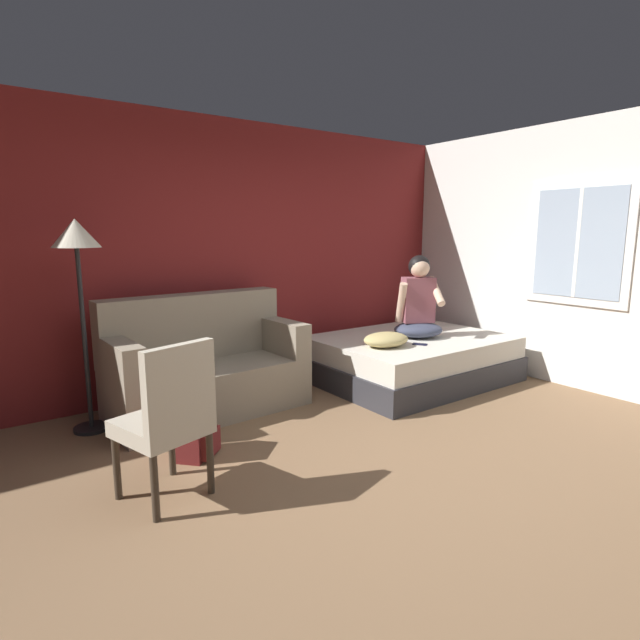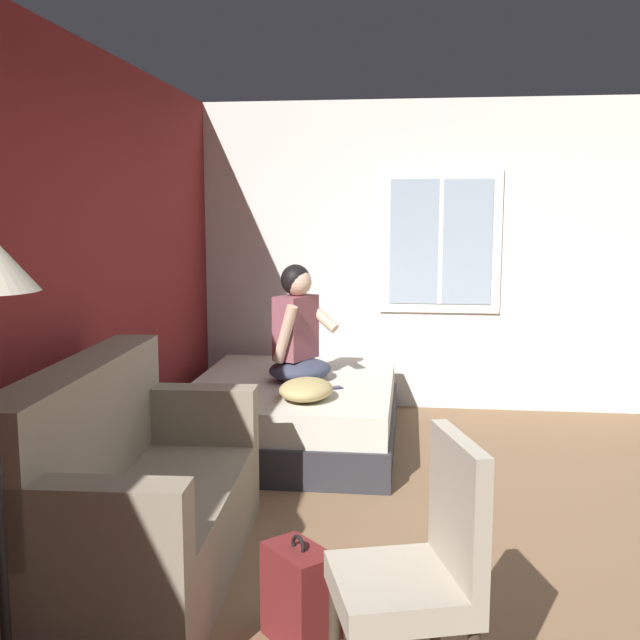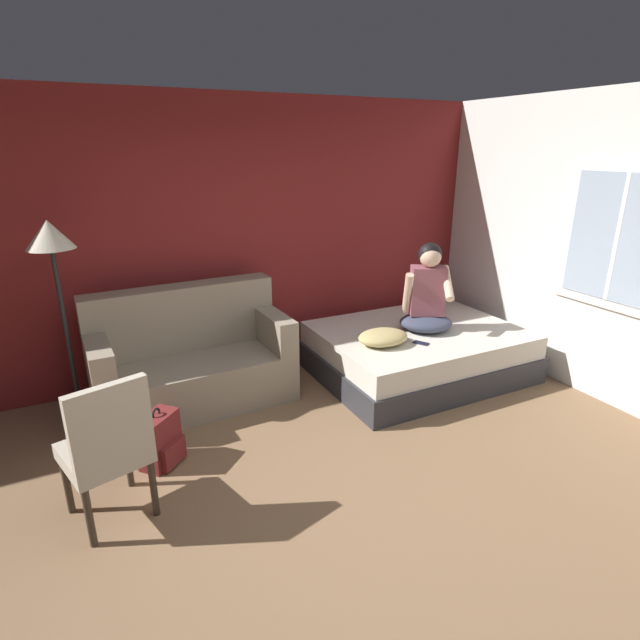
# 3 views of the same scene
# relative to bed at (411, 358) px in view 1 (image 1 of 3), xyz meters

# --- Properties ---
(ground_plane) EXTENTS (40.00, 40.00, 0.00)m
(ground_plane) POSITION_rel_bed_xyz_m (-1.80, -1.52, -0.24)
(ground_plane) COLOR brown
(wall_back_accent) EXTENTS (10.93, 0.16, 2.70)m
(wall_back_accent) POSITION_rel_bed_xyz_m (-1.80, 1.06, 1.11)
(wall_back_accent) COLOR maroon
(wall_back_accent) RESTS_ON ground
(wall_side_with_window) EXTENTS (0.19, 6.40, 2.70)m
(wall_side_with_window) POSITION_rel_bed_xyz_m (1.24, -1.52, 1.12)
(wall_side_with_window) COLOR silver
(wall_side_with_window) RESTS_ON ground
(bed) EXTENTS (2.01, 1.53, 0.48)m
(bed) POSITION_rel_bed_xyz_m (0.00, 0.00, 0.00)
(bed) COLOR #2D2D33
(bed) RESTS_ON ground
(couch) EXTENTS (1.73, 0.89, 1.04)m
(couch) POSITION_rel_bed_xyz_m (-2.19, 0.44, 0.16)
(couch) COLOR gray
(couch) RESTS_ON ground
(side_chair) EXTENTS (0.57, 0.57, 0.98)m
(side_chair) POSITION_rel_bed_xyz_m (-2.99, -0.92, 0.30)
(side_chair) COLOR #382D23
(side_chair) RESTS_ON ground
(person_seated) EXTENTS (0.66, 0.63, 0.88)m
(person_seated) POSITION_rel_bed_xyz_m (0.05, -0.03, 0.60)
(person_seated) COLOR #383D51
(person_seated) RESTS_ON bed
(backpack) EXTENTS (0.35, 0.35, 0.46)m
(backpack) POSITION_rel_bed_xyz_m (-2.64, -0.44, -0.04)
(backpack) COLOR maroon
(backpack) RESTS_ON ground
(throw_pillow) EXTENTS (0.50, 0.39, 0.14)m
(throw_pillow) POSITION_rel_bed_xyz_m (-0.55, -0.18, 0.31)
(throw_pillow) COLOR tan
(throw_pillow) RESTS_ON bed
(cell_phone) EXTENTS (0.13, 0.16, 0.01)m
(cell_phone) POSITION_rel_bed_xyz_m (-0.22, -0.32, 0.25)
(cell_phone) COLOR black
(cell_phone) RESTS_ON bed
(floor_lamp) EXTENTS (0.36, 0.36, 1.70)m
(floor_lamp) POSITION_rel_bed_xyz_m (-3.15, 0.53, 1.19)
(floor_lamp) COLOR black
(floor_lamp) RESTS_ON ground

